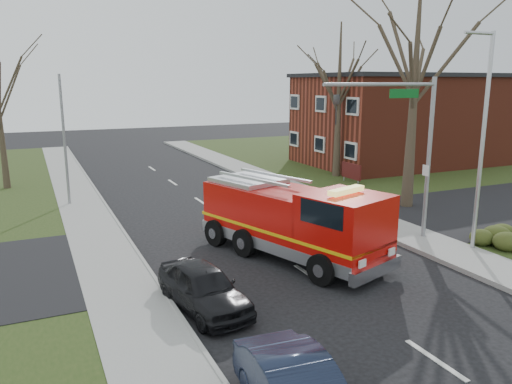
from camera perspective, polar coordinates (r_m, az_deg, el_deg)
name	(u,v)px	position (r m, az deg, el deg)	size (l,w,h in m)	color
ground	(309,275)	(17.75, 6.10, -9.41)	(120.00, 120.00, 0.00)	black
sidewalk_right	(444,249)	(21.39, 20.66, -6.10)	(2.40, 80.00, 0.15)	gray
sidewalk_left	(130,305)	(15.72, -14.25, -12.42)	(2.40, 80.00, 0.15)	gray
brick_building	(400,119)	(42.38, 16.17, 8.01)	(15.40, 10.40, 7.25)	maroon
health_center_sign	(351,171)	(33.19, 10.83, 2.33)	(0.12, 2.00, 1.40)	#4B1211
bare_tree_near	(416,65)	(27.00, 17.79, 13.64)	(6.00, 6.00, 12.00)	#3D3124
bare_tree_far	(339,84)	(35.04, 9.50, 12.13)	(5.25, 5.25, 10.50)	#3D3124
traffic_signal_mast	(406,130)	(20.86, 16.78, 6.76)	(5.29, 0.18, 6.80)	gray
streetlight_pole	(482,137)	(20.83, 24.41, 5.74)	(1.48, 0.16, 8.40)	#B7BABF
utility_pole_far	(65,142)	(28.35, -21.04, 5.38)	(0.14, 0.14, 7.00)	gray
fire_engine	(293,222)	(18.98, 4.26, -3.43)	(4.93, 8.12, 3.10)	#BC0D08
parked_car_maroon	(204,287)	(15.02, -6.01, -10.79)	(1.60, 3.97, 1.35)	black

